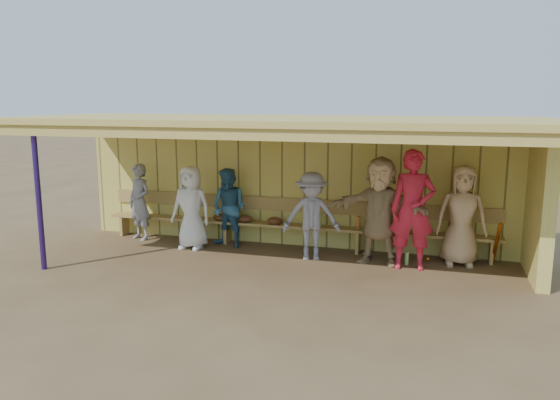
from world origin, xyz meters
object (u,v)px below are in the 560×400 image
at_px(player_g, 413,210).
at_px(player_f, 380,211).
at_px(player_h, 462,216).
at_px(player_a, 140,202).
at_px(player_c, 229,208).
at_px(player_b, 191,207).
at_px(bench, 291,220).
at_px(player_e, 312,216).

bearing_deg(player_g, player_f, 163.10).
distance_m(player_f, player_h, 1.38).
bearing_deg(player_a, player_f, 18.71).
bearing_deg(player_h, player_c, 175.72).
bearing_deg(player_a, player_b, 8.79).
xyz_separation_m(player_a, bench, (3.07, 0.31, -0.24)).
relative_size(player_e, player_f, 0.84).
xyz_separation_m(player_a, player_e, (3.62, -0.38, 0.01)).
bearing_deg(bench, player_h, -5.68).
relative_size(player_a, player_g, 0.77).
bearing_deg(player_b, player_c, 27.31).
distance_m(player_e, player_g, 1.74).
bearing_deg(player_e, player_c, 153.06).
xyz_separation_m(player_e, bench, (-0.55, 0.69, -0.25)).
relative_size(player_f, bench, 0.24).
bearing_deg(player_a, player_g, 17.83).
height_order(player_e, player_h, player_h).
bearing_deg(player_b, bench, 20.57).
bearing_deg(bench, player_a, -174.32).
distance_m(player_b, player_c, 0.72).
relative_size(player_f, player_g, 0.93).
height_order(player_g, bench, player_g).
bearing_deg(bench, player_g, -17.99).
bearing_deg(player_b, player_g, -0.14).
xyz_separation_m(player_f, player_h, (1.34, 0.31, -0.07)).
distance_m(player_g, bench, 2.44).
distance_m(player_a, player_b, 1.32).
xyz_separation_m(player_e, player_g, (1.72, -0.05, 0.22)).
relative_size(player_b, player_c, 1.05).
distance_m(player_e, player_f, 1.18).
height_order(player_a, player_e, player_e).
bearing_deg(player_c, player_a, -164.57).
bearing_deg(player_h, bench, 170.04).
height_order(player_a, bench, player_a).
bearing_deg(player_h, player_g, -155.69).
height_order(player_a, player_h, player_h).
height_order(player_c, player_e, player_e).
distance_m(player_b, bench, 1.91).
relative_size(player_b, bench, 0.21).
relative_size(player_a, player_e, 0.99).
bearing_deg(player_e, player_a, 159.69).
bearing_deg(player_b, player_h, 5.24).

